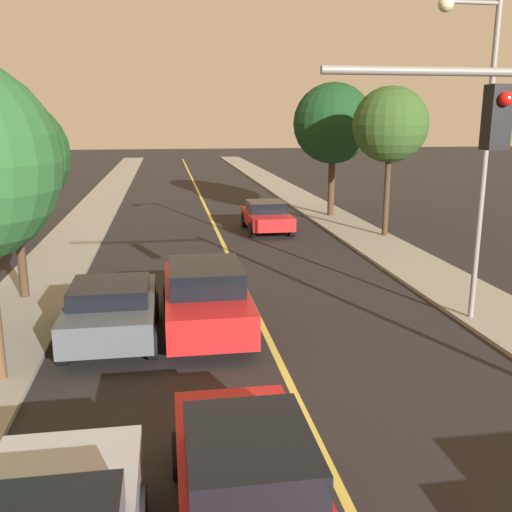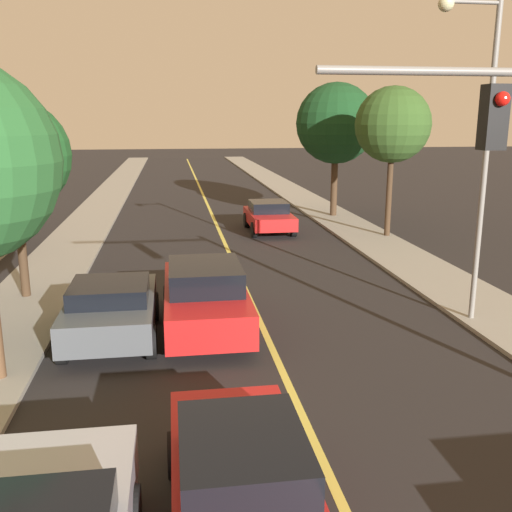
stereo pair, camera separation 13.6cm
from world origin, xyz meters
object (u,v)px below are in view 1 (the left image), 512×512
car_outer_lane_second (112,309)px  tree_left_near (11,156)px  car_near_lane_second (205,295)px  car_far_oncoming (267,216)px  tree_right_far (390,125)px  streetlamp_right (476,125)px  tree_right_near (333,124)px  car_near_lane_front (248,481)px

car_outer_lane_second → tree_left_near: bearing=127.9°
car_near_lane_second → car_outer_lane_second: car_near_lane_second is taller
car_far_oncoming → car_near_lane_second: bearing=73.1°
car_far_oncoming → tree_right_far: tree_right_far is taller
streetlamp_right → tree_right_near: bearing=85.6°
car_near_lane_second → tree_left_near: size_ratio=0.90×
car_far_oncoming → tree_left_near: bearing=46.2°
car_near_lane_second → car_near_lane_front: bearing=-90.0°
car_outer_lane_second → car_far_oncoming: 14.05m
tree_left_near → tree_right_near: (12.82, 12.49, 0.75)m
car_near_lane_second → tree_left_near: (-5.04, 3.08, 3.29)m
tree_left_near → tree_right_near: tree_right_near is taller
car_near_lane_second → car_far_oncoming: car_near_lane_second is taller
streetlamp_right → car_outer_lane_second: bearing=179.5°
car_near_lane_second → tree_left_near: bearing=148.5°
tree_left_near → tree_right_far: size_ratio=0.88×
car_near_lane_second → tree_right_far: 13.80m
car_near_lane_front → car_near_lane_second: bearing=90.0°
streetlamp_right → tree_right_near: 16.21m
car_near_lane_front → car_far_oncoming: bearing=79.3°
car_far_oncoming → streetlamp_right: size_ratio=0.54×
car_near_lane_front → tree_right_far: (8.63, 17.42, 4.12)m
tree_left_near → car_outer_lane_second: bearing=-52.1°
car_near_lane_second → tree_right_far: (8.63, 9.98, 4.03)m
car_far_oncoming → tree_right_near: 6.72m
car_near_lane_front → tree_right_near: tree_right_near is taller
car_near_lane_front → tree_left_near: tree_left_near is taller
car_near_lane_second → car_outer_lane_second: 2.30m
tree_right_near → car_near_lane_front: bearing=-108.7°
tree_left_near → tree_right_far: (13.67, 6.90, 0.74)m
tree_right_far → car_outer_lane_second: bearing=-136.0°
tree_right_far → car_near_lane_front: bearing=-116.4°
car_near_lane_second → tree_right_near: (7.78, 15.57, 4.04)m
tree_left_near → tree_right_near: size_ratio=0.82×
car_outer_lane_second → streetlamp_right: (8.77, -0.07, 4.21)m
car_outer_lane_second → streetlamp_right: size_ratio=0.51×
tree_right_far → car_far_oncoming: bearing=155.6°
car_far_oncoming → tree_right_near: tree_right_near is taller
car_near_lane_second → tree_left_near: tree_left_near is taller
streetlamp_right → tree_right_near: streetlamp_right is taller
car_near_lane_front → tree_right_far: size_ratio=0.67×
tree_left_near → car_near_lane_second: bearing=-31.5°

